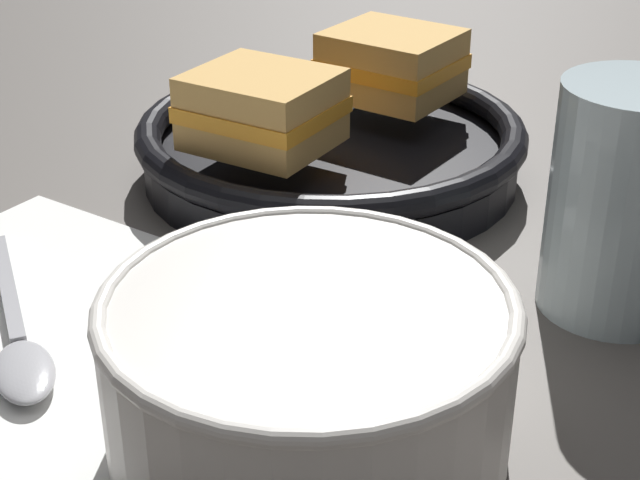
# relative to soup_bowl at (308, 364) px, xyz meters

# --- Properties ---
(ground_plane) EXTENTS (4.00, 4.00, 0.00)m
(ground_plane) POSITION_rel_soup_bowl_xyz_m (-0.11, 0.06, -0.04)
(ground_plane) COLOR #56514C
(napkin) EXTENTS (0.25, 0.22, 0.00)m
(napkin) POSITION_rel_soup_bowl_xyz_m (-0.17, 0.02, -0.04)
(napkin) COLOR white
(napkin) RESTS_ON ground_plane
(soup_bowl) EXTENTS (0.17, 0.17, 0.07)m
(soup_bowl) POSITION_rel_soup_bowl_xyz_m (0.00, 0.00, 0.00)
(soup_bowl) COLOR silver
(soup_bowl) RESTS_ON ground_plane
(spoon) EXTENTS (0.14, 0.12, 0.01)m
(spoon) POSITION_rel_soup_bowl_xyz_m (-0.15, -0.01, -0.03)
(spoon) COLOR #9E9EA3
(spoon) RESTS_ON napkin
(skillet) EXTENTS (0.26, 0.26, 0.04)m
(skillet) POSITION_rel_soup_bowl_xyz_m (-0.13, 0.25, -0.02)
(skillet) COLOR black
(skillet) RESTS_ON ground_plane
(sandwich_near_left) EXTENTS (0.09, 0.08, 0.05)m
(sandwich_near_left) POSITION_rel_soup_bowl_xyz_m (-0.12, 0.31, 0.02)
(sandwich_near_left) COLOR tan
(sandwich_near_left) RESTS_ON skillet
(sandwich_near_right) EXTENTS (0.09, 0.08, 0.05)m
(sandwich_near_right) POSITION_rel_soup_bowl_xyz_m (-0.15, 0.19, 0.02)
(sandwich_near_right) COLOR tan
(sandwich_near_right) RESTS_ON skillet
(drinking_glass) EXTENTS (0.08, 0.08, 0.12)m
(drinking_glass) POSITION_rel_soup_bowl_xyz_m (0.08, 0.18, 0.02)
(drinking_glass) COLOR silver
(drinking_glass) RESTS_ON ground_plane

